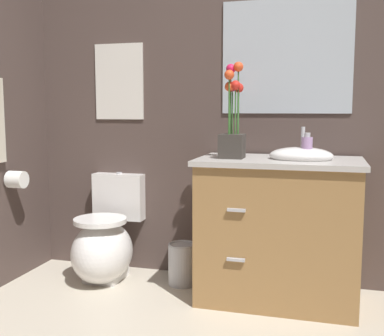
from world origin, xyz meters
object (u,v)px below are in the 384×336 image
(flower_vase, at_px, (232,125))
(trash_bin, at_px, (182,264))
(vanity_cabinet, at_px, (279,228))
(wall_poster, at_px, (119,82))
(toilet, at_px, (105,244))
(soap_bottle, at_px, (307,148))
(wall_mirror, at_px, (286,57))
(toilet_paper_roll, at_px, (17,180))

(flower_vase, bearing_deg, trash_bin, 160.94)
(vanity_cabinet, distance_m, wall_poster, 1.46)
(toilet, height_order, soap_bottle, soap_bottle)
(wall_poster, bearing_deg, wall_mirror, 0.00)
(soap_bottle, distance_m, wall_poster, 1.38)
(wall_mirror, height_order, toilet_paper_roll, wall_mirror)
(toilet, bearing_deg, soap_bottle, -2.65)
(trash_bin, xyz_separation_m, wall_mirror, (0.61, 0.22, 1.31))
(toilet, xyz_separation_m, trash_bin, (0.52, 0.05, -0.11))
(toilet, bearing_deg, trash_bin, 5.63)
(toilet, distance_m, trash_bin, 0.53)
(flower_vase, bearing_deg, soap_bottle, 1.12)
(trash_bin, bearing_deg, toilet_paper_roll, -166.50)
(flower_vase, xyz_separation_m, trash_bin, (-0.34, 0.12, -0.90))
(trash_bin, distance_m, wall_mirror, 1.47)
(wall_poster, distance_m, toilet_paper_roll, 0.94)
(trash_bin, relative_size, toilet_paper_roll, 2.47)
(trash_bin, xyz_separation_m, wall_poster, (-0.52, 0.22, 1.18))
(vanity_cabinet, bearing_deg, wall_mirror, 90.54)
(soap_bottle, xyz_separation_m, wall_poster, (-1.28, 0.33, 0.40))
(toilet, relative_size, wall_mirror, 0.86)
(vanity_cabinet, distance_m, flower_vase, 0.66)
(wall_mirror, bearing_deg, toilet, -166.66)
(wall_poster, relative_size, wall_mirror, 0.64)
(toilet, bearing_deg, toilet_paper_roll, -159.09)
(vanity_cabinet, distance_m, soap_bottle, 0.50)
(wall_poster, bearing_deg, trash_bin, -22.80)
(flower_vase, height_order, wall_poster, wall_poster)
(vanity_cabinet, xyz_separation_m, soap_bottle, (0.15, -0.03, 0.48))
(wall_poster, xyz_separation_m, toilet_paper_roll, (-0.51, -0.46, -0.63))
(flower_vase, distance_m, toilet_paper_roll, 1.42)
(toilet_paper_roll, bearing_deg, wall_poster, 42.07)
(wall_mirror, distance_m, toilet_paper_roll, 1.87)
(soap_bottle, relative_size, toilet_paper_roll, 1.39)
(toilet_paper_roll, bearing_deg, soap_bottle, 4.37)
(soap_bottle, xyz_separation_m, trash_bin, (-0.76, 0.11, -0.77))
(trash_bin, xyz_separation_m, toilet_paper_roll, (-1.03, -0.25, 0.54))
(flower_vase, relative_size, wall_mirror, 0.69)
(vanity_cabinet, bearing_deg, wall_poster, 165.43)
(toilet, relative_size, vanity_cabinet, 0.67)
(wall_poster, bearing_deg, toilet_paper_roll, -137.93)
(trash_bin, bearing_deg, soap_bottle, -8.19)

